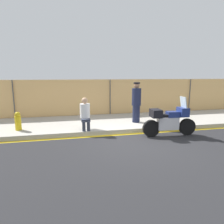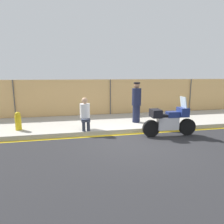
{
  "view_description": "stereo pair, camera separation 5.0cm",
  "coord_description": "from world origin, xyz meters",
  "px_view_note": "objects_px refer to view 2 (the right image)",
  "views": [
    {
      "loc": [
        -2.3,
        -6.4,
        2.33
      ],
      "look_at": [
        -0.46,
        1.8,
        0.77
      ],
      "focal_mm": 32.0,
      "sensor_mm": 36.0,
      "label": 1
    },
    {
      "loc": [
        -2.25,
        -6.41,
        2.33
      ],
      "look_at": [
        -0.46,
        1.8,
        0.77
      ],
      "focal_mm": 32.0,
      "sensor_mm": 36.0,
      "label": 2
    }
  ],
  "objects_px": {
    "fire_hydrant": "(18,121)",
    "motorcycle": "(169,120)",
    "person_seated_on_curb": "(85,112)",
    "officer_standing": "(136,102)"
  },
  "relations": [
    {
      "from": "officer_standing",
      "to": "fire_hydrant",
      "type": "distance_m",
      "value": 5.05
    },
    {
      "from": "person_seated_on_curb",
      "to": "fire_hydrant",
      "type": "xyz_separation_m",
      "value": [
        -2.61,
        0.4,
        -0.34
      ]
    },
    {
      "from": "motorcycle",
      "to": "fire_hydrant",
      "type": "height_order",
      "value": "motorcycle"
    },
    {
      "from": "motorcycle",
      "to": "fire_hydrant",
      "type": "xyz_separation_m",
      "value": [
        -5.73,
        1.48,
        -0.08
      ]
    },
    {
      "from": "officer_standing",
      "to": "motorcycle",
      "type": "bearing_deg",
      "value": -67.9
    },
    {
      "from": "fire_hydrant",
      "to": "motorcycle",
      "type": "bearing_deg",
      "value": -14.49
    },
    {
      "from": "motorcycle",
      "to": "person_seated_on_curb",
      "type": "xyz_separation_m",
      "value": [
        -3.12,
        1.08,
        0.26
      ]
    },
    {
      "from": "motorcycle",
      "to": "person_seated_on_curb",
      "type": "distance_m",
      "value": 3.31
    },
    {
      "from": "motorcycle",
      "to": "officer_standing",
      "type": "xyz_separation_m",
      "value": [
        -0.72,
        1.77,
        0.49
      ]
    },
    {
      "from": "officer_standing",
      "to": "fire_hydrant",
      "type": "xyz_separation_m",
      "value": [
        -5.01,
        -0.29,
        -0.57
      ]
    }
  ]
}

